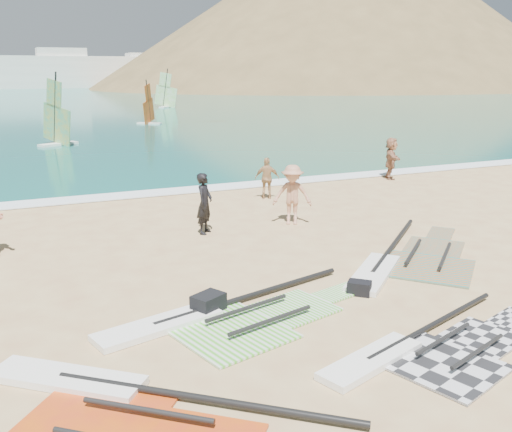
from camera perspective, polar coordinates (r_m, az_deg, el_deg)
name	(u,v)px	position (r m, az deg, el deg)	size (l,w,h in m)	color
ground	(357,306)	(11.87, 10.04, -8.88)	(300.00, 300.00, 0.00)	tan
sea	(26,91)	(141.18, -21.99, 11.52)	(300.00, 240.00, 0.06)	#0D5E58
surf_line	(181,192)	(22.64, -7.55, 2.44)	(300.00, 1.20, 0.04)	white
headland_main	(351,87)	(166.30, 9.45, 12.63)	(143.00, 143.00, 45.00)	olive
headland_minor	(426,85)	(195.31, 16.61, 12.48)	(70.00, 70.00, 28.00)	olive
rig_grey	(427,351)	(10.29, 16.69, -12.80)	(5.12, 2.89, 0.20)	black
rig_green	(225,318)	(11.06, -3.10, -10.17)	(5.94, 3.11, 0.20)	#46BF1F
rig_orange	(406,261)	(14.68, 14.77, -4.33)	(5.76, 4.93, 0.20)	#EF5614
rig_red	(120,409)	(8.63, -13.48, -18.25)	(4.79, 4.83, 0.20)	red
gear_bag_near	(208,304)	(11.35, -4.78, -8.74)	(0.61, 0.44, 0.39)	black
gear_bag_far	(359,288)	(12.42, 10.29, -7.09)	(0.48, 0.34, 0.29)	black
person_wetsuit	(205,204)	(16.56, -5.17, 1.25)	(0.65, 0.43, 1.79)	black
beachgoer_mid	(292,195)	(17.55, 3.64, 2.14)	(1.20, 0.69, 1.85)	tan
beachgoer_back	(267,178)	(21.05, 1.12, 3.79)	(0.90, 0.38, 1.54)	tan
beachgoer_right	(391,158)	(25.63, 13.35, 5.64)	(1.68, 0.54, 1.81)	#AB7454
windsurfer_left	(57,125)	(38.18, -19.32, 8.63)	(2.55, 2.72, 4.59)	white
windsurfer_centre	(149,111)	(51.47, -10.67, 10.30)	(2.09, 2.18, 3.87)	white
windsurfer_right	(166,97)	(74.04, -9.01, 11.72)	(2.46, 2.49, 4.84)	white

